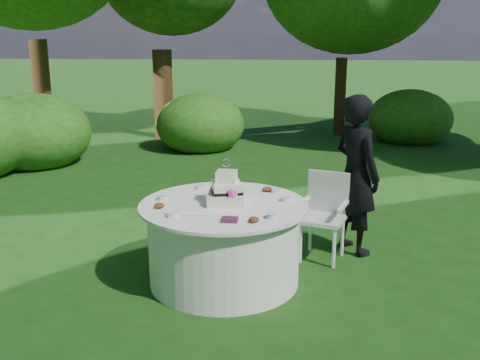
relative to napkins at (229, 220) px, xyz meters
name	(u,v)px	position (x,y,z in m)	size (l,w,h in m)	color
ground	(224,281)	(-0.10, 0.46, -0.78)	(80.00, 80.00, 0.00)	#173B10
napkins	(229,220)	(0.00, 0.00, 0.00)	(0.14, 0.14, 0.02)	#4C203B
feather_plume	(191,214)	(-0.35, 0.13, 0.00)	(0.48, 0.07, 0.01)	white
guest	(356,175)	(1.20, 1.35, 0.07)	(0.62, 0.40, 1.69)	black
table	(224,243)	(-0.10, 0.46, -0.39)	(1.56, 1.56, 0.77)	white
cake	(227,192)	(-0.07, 0.48, 0.10)	(0.34, 0.35, 0.43)	white
chair	(325,209)	(0.87, 1.15, -0.26)	(0.55, 0.55, 0.90)	silver
votives	(229,200)	(-0.06, 0.51, 0.01)	(1.25, 0.98, 0.04)	silver
petal_cups	(227,204)	(-0.06, 0.38, 0.02)	(1.03, 1.02, 0.05)	#562D16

